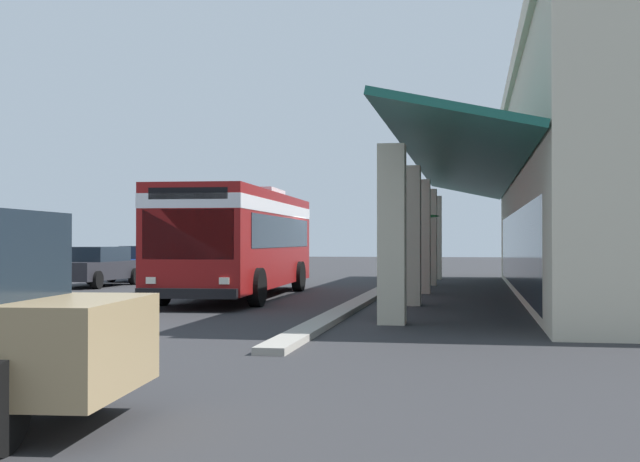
% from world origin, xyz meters
% --- Properties ---
extents(ground, '(120.00, 120.00, 0.00)m').
position_xyz_m(ground, '(0.00, 8.00, 0.00)').
color(ground, '#2D2D30').
extents(curb_strip, '(30.49, 0.50, 0.12)m').
position_xyz_m(curb_strip, '(0.78, 3.58, 0.06)').
color(curb_strip, '#9E998E').
rests_on(curb_strip, ground).
extents(transit_bus, '(11.31, 3.14, 3.34)m').
position_xyz_m(transit_bus, '(3.39, -0.34, 1.85)').
color(transit_bus, maroon).
rests_on(transit_bus, ground).
extents(parked_sedan_blue, '(4.42, 2.05, 1.47)m').
position_xyz_m(parked_sedan_blue, '(-6.16, -7.15, 0.75)').
color(parked_sedan_blue, navy).
rests_on(parked_sedan_blue, ground).
extents(parked_sedan_charcoal, '(4.48, 2.15, 1.47)m').
position_xyz_m(parked_sedan_charcoal, '(-1.28, -7.23, 0.75)').
color(parked_sedan_charcoal, '#232328').
rests_on(parked_sedan_charcoal, ground).
extents(pedestrian, '(0.54, 0.58, 1.78)m').
position_xyz_m(pedestrian, '(13.79, -1.47, 1.01)').
color(pedestrian, navy).
rests_on(pedestrian, ground).
extents(potted_palm, '(2.05, 1.85, 2.80)m').
position_xyz_m(potted_palm, '(-2.67, 4.49, 0.80)').
color(potted_palm, gray).
rests_on(potted_palm, ground).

